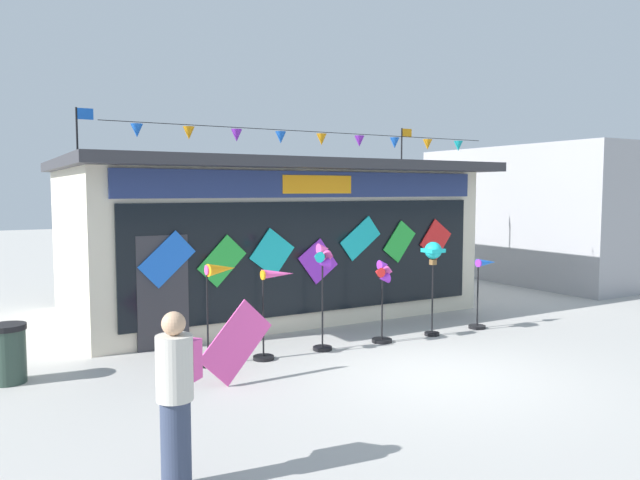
% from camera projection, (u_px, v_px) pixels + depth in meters
% --- Properties ---
extents(ground_plane, '(80.00, 80.00, 0.00)m').
position_uv_depth(ground_plane, '(427.00, 372.00, 9.25)').
color(ground_plane, '#ADAAA5').
extents(kite_shop_building, '(8.96, 5.73, 4.41)m').
position_uv_depth(kite_shop_building, '(264.00, 236.00, 14.15)').
color(kite_shop_building, beige).
rests_on(kite_shop_building, ground_plane).
extents(wind_spinner_far_left, '(0.69, 0.37, 1.63)m').
position_uv_depth(wind_spinner_far_left, '(217.00, 297.00, 9.62)').
color(wind_spinner_far_left, black).
rests_on(wind_spinner_far_left, ground_plane).
extents(wind_spinner_left, '(0.72, 0.35, 1.48)m').
position_uv_depth(wind_spinner_left, '(272.00, 302.00, 9.96)').
color(wind_spinner_left, black).
rests_on(wind_spinner_left, ground_plane).
extents(wind_spinner_center_left, '(0.45, 0.33, 1.87)m').
position_uv_depth(wind_spinner_center_left, '(323.00, 275.00, 10.41)').
color(wind_spinner_center_left, black).
rests_on(wind_spinner_center_left, ground_plane).
extents(wind_spinner_center_right, '(0.43, 0.37, 1.52)m').
position_uv_depth(wind_spinner_center_right, '(383.00, 289.00, 10.99)').
color(wind_spinner_center_right, black).
rests_on(wind_spinner_center_right, ground_plane).
extents(wind_spinner_right, '(0.33, 0.33, 1.80)m').
position_uv_depth(wind_spinner_right, '(433.00, 260.00, 11.49)').
color(wind_spinner_right, black).
rests_on(wind_spinner_right, ground_plane).
extents(wind_spinner_far_right, '(0.62, 0.34, 1.41)m').
position_uv_depth(wind_spinner_far_right, '(483.00, 285.00, 12.19)').
color(wind_spinner_far_right, black).
rests_on(wind_spinner_far_right, ground_plane).
extents(person_near_camera, '(0.47, 0.45, 1.68)m').
position_uv_depth(person_near_camera, '(176.00, 396.00, 5.57)').
color(person_near_camera, '#333D56').
rests_on(person_near_camera, ground_plane).
extents(trash_bin, '(0.52, 0.52, 0.86)m').
position_uv_depth(trash_bin, '(8.00, 353.00, 8.71)').
color(trash_bin, '#2D4238').
rests_on(trash_bin, ground_plane).
extents(display_kite_on_ground, '(1.19, 0.20, 1.19)m').
position_uv_depth(display_kite_on_ground, '(236.00, 342.00, 8.69)').
color(display_kite_on_ground, '#EA4CA3').
rests_on(display_kite_on_ground, ground_plane).
extents(neighbour_building, '(6.76, 6.90, 4.07)m').
position_uv_depth(neighbour_building, '(572.00, 213.00, 19.74)').
color(neighbour_building, '#99999E').
rests_on(neighbour_building, ground_plane).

